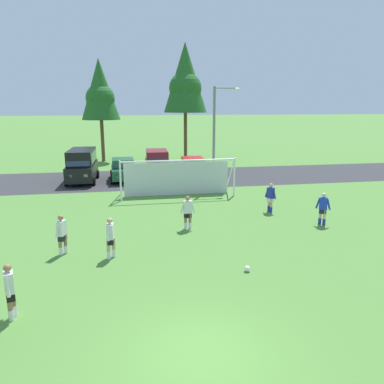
% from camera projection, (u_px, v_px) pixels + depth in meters
% --- Properties ---
extents(ground_plane, '(400.00, 400.00, 0.00)m').
position_uv_depth(ground_plane, '(155.00, 200.00, 23.22)').
color(ground_plane, '#518438').
extents(parking_lot_strip, '(52.00, 8.40, 0.01)m').
position_uv_depth(parking_lot_strip, '(148.00, 179.00, 30.05)').
color(parking_lot_strip, '#333335').
rests_on(parking_lot_strip, ground).
extents(soccer_ball, '(0.22, 0.22, 0.22)m').
position_uv_depth(soccer_ball, '(247.00, 269.00, 13.26)').
color(soccer_ball, white).
rests_on(soccer_ball, ground).
extents(soccer_goal, '(7.44, 1.99, 2.57)m').
position_uv_depth(soccer_goal, '(177.00, 176.00, 24.17)').
color(soccer_goal, white).
rests_on(soccer_goal, ground).
extents(player_striker_near, '(0.34, 0.75, 1.64)m').
position_uv_depth(player_striker_near, '(10.00, 291.00, 10.20)').
color(player_striker_near, '#936B4C').
rests_on(player_striker_near, ground).
extents(player_midfield_center, '(0.49, 0.66, 1.64)m').
position_uv_depth(player_midfield_center, '(270.00, 198.00, 20.51)').
color(player_midfield_center, tan).
rests_on(player_midfield_center, ground).
extents(player_defender_far, '(0.43, 0.68, 1.64)m').
position_uv_depth(player_defender_far, '(62.00, 235.00, 14.67)').
color(player_defender_far, '#936B4C').
rests_on(player_defender_far, ground).
extents(player_winger_left, '(0.74, 0.28, 1.64)m').
position_uv_depth(player_winger_left, '(188.00, 213.00, 17.68)').
color(player_winger_left, '#936B4C').
rests_on(player_winger_left, ground).
extents(player_winger_right, '(0.34, 0.73, 1.64)m').
position_uv_depth(player_winger_right, '(111.00, 238.00, 14.30)').
color(player_winger_right, tan).
rests_on(player_winger_right, ground).
extents(player_trailing_back, '(0.65, 0.48, 1.64)m').
position_uv_depth(player_trailing_back, '(323.00, 209.00, 18.33)').
color(player_trailing_back, beige).
rests_on(player_trailing_back, ground).
extents(parked_car_slot_far_left, '(2.27, 4.84, 2.52)m').
position_uv_depth(parked_car_slot_far_left, '(82.00, 165.00, 28.54)').
color(parked_car_slot_far_left, black).
rests_on(parked_car_slot_far_left, ground).
extents(parked_car_slot_left, '(2.18, 4.27, 1.72)m').
position_uv_depth(parked_car_slot_left, '(123.00, 169.00, 29.21)').
color(parked_car_slot_left, '#194C2D').
rests_on(parked_car_slot_left, ground).
extents(parked_car_slot_center_left, '(2.24, 4.65, 2.16)m').
position_uv_depth(parked_car_slot_center_left, '(157.00, 163.00, 30.97)').
color(parked_car_slot_center_left, maroon).
rests_on(parked_car_slot_center_left, ground).
extents(parked_car_slot_center, '(2.14, 4.25, 1.72)m').
position_uv_depth(parked_car_slot_center, '(193.00, 168.00, 29.83)').
color(parked_car_slot_center, red).
rests_on(parked_car_slot_center, ground).
extents(tree_left_edge, '(3.94, 3.94, 10.50)m').
position_uv_depth(tree_left_edge, '(100.00, 91.00, 37.66)').
color(tree_left_edge, brown).
rests_on(tree_left_edge, ground).
extents(tree_mid_left, '(4.58, 4.58, 12.22)m').
position_uv_depth(tree_mid_left, '(185.00, 80.00, 38.52)').
color(tree_mid_left, brown).
rests_on(tree_mid_left, ground).
extents(street_lamp, '(2.00, 0.32, 7.11)m').
position_uv_depth(street_lamp, '(216.00, 136.00, 25.99)').
color(street_lamp, slate).
rests_on(street_lamp, ground).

